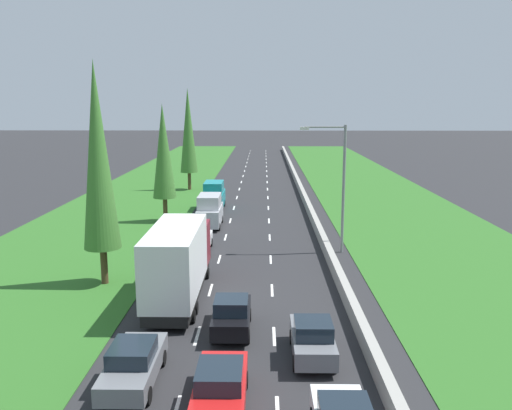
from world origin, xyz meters
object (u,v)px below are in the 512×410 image
at_px(red_sedan_centre_lane, 220,388).
at_px(street_light_mast, 339,179).
at_px(white_box_truck_left_lane, 179,260).
at_px(black_hatchback_centre_lane, 232,315).
at_px(poplar_tree_fourth, 188,131).
at_px(teal_van_left_lane, 214,196).
at_px(poplar_tree_second, 98,157).
at_px(grey_hatchback_right_lane, 312,339).
at_px(silver_van_left_lane, 210,211).
at_px(white_hatchback_left_lane_fourth, 198,240).
at_px(poplar_tree_third, 163,152).
at_px(grey_sedan_left_lane, 134,364).

xyz_separation_m(red_sedan_centre_lane, street_light_mast, (6.71, 19.75, 4.42)).
relative_size(red_sedan_centre_lane, white_box_truck_left_lane, 0.48).
relative_size(black_hatchback_centre_lane, poplar_tree_fourth, 0.32).
bearing_deg(white_box_truck_left_lane, teal_van_left_lane, 90.96).
relative_size(teal_van_left_lane, poplar_tree_second, 0.38).
height_order(white_box_truck_left_lane, teal_van_left_lane, white_box_truck_left_lane).
bearing_deg(grey_hatchback_right_lane, black_hatchback_centre_lane, 144.96).
bearing_deg(poplar_tree_fourth, silver_van_left_lane, -77.16).
bearing_deg(black_hatchback_centre_lane, poplar_tree_fourth, 100.56).
distance_m(red_sedan_centre_lane, poplar_tree_fourth, 48.26).
distance_m(white_hatchback_left_lane_fourth, poplar_tree_second, 10.75).
distance_m(white_hatchback_left_lane_fourth, street_light_mast, 10.83).
distance_m(black_hatchback_centre_lane, poplar_tree_second, 12.17).
bearing_deg(teal_van_left_lane, street_light_mast, -56.53).
bearing_deg(white_hatchback_left_lane_fourth, poplar_tree_third, 113.36).
relative_size(poplar_tree_third, poplar_tree_fourth, 0.85).
bearing_deg(street_light_mast, poplar_tree_fourth, 117.54).
relative_size(white_hatchback_left_lane_fourth, poplar_tree_second, 0.30).
relative_size(poplar_tree_second, poplar_tree_third, 1.23).
height_order(black_hatchback_centre_lane, poplar_tree_fourth, poplar_tree_fourth).
height_order(grey_hatchback_right_lane, street_light_mast, street_light_mast).
bearing_deg(black_hatchback_centre_lane, poplar_tree_third, 107.55).
relative_size(grey_hatchback_right_lane, poplar_tree_third, 0.37).
bearing_deg(silver_van_left_lane, street_light_mast, -38.25).
relative_size(red_sedan_centre_lane, poplar_tree_second, 0.35).
relative_size(black_hatchback_centre_lane, teal_van_left_lane, 0.80).
bearing_deg(grey_hatchback_right_lane, poplar_tree_third, 112.91).
relative_size(white_box_truck_left_lane, silver_van_left_lane, 1.92).
relative_size(grey_sedan_left_lane, street_light_mast, 0.50).
distance_m(poplar_tree_second, poplar_tree_third, 16.68).
bearing_deg(grey_hatchback_right_lane, grey_sedan_left_lane, -162.52).
bearing_deg(poplar_tree_fourth, white_hatchback_left_lane_fourth, -80.79).
bearing_deg(poplar_tree_second, red_sedan_centre_lane, -58.61).
bearing_deg(white_box_truck_left_lane, white_hatchback_left_lane_fourth, 90.85).
height_order(red_sedan_centre_lane, white_hatchback_left_lane_fourth, white_hatchback_left_lane_fourth).
height_order(red_sedan_centre_lane, teal_van_left_lane, teal_van_left_lane).
xyz_separation_m(silver_van_left_lane, poplar_tree_second, (-4.71, -14.67, 6.06)).
bearing_deg(teal_van_left_lane, silver_van_left_lane, -87.44).
relative_size(white_box_truck_left_lane, street_light_mast, 1.04).
bearing_deg(grey_hatchback_right_lane, teal_van_left_lane, 102.57).
distance_m(grey_hatchback_right_lane, white_box_truck_left_lane, 9.38).
distance_m(red_sedan_centre_lane, street_light_mast, 21.33).
bearing_deg(teal_van_left_lane, poplar_tree_second, -101.08).
height_order(silver_van_left_lane, poplar_tree_second, poplar_tree_second).
bearing_deg(teal_van_left_lane, poplar_tree_third, -124.16).
height_order(red_sedan_centre_lane, white_box_truck_left_lane, white_box_truck_left_lane).
relative_size(red_sedan_centre_lane, grey_sedan_left_lane, 1.00).
xyz_separation_m(poplar_tree_second, poplar_tree_fourth, (0.21, 34.40, -0.26)).
distance_m(white_hatchback_left_lane_fourth, silver_van_left_lane, 7.61).
bearing_deg(teal_van_left_lane, red_sedan_centre_lane, -84.38).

